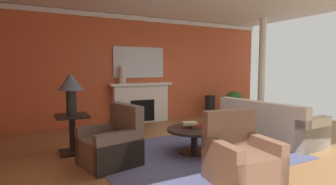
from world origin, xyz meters
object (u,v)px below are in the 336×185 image
at_px(side_table, 72,131).
at_px(potted_plant, 234,102).
at_px(vase_tall_corner, 210,106).
at_px(vase_mantel_left, 122,75).
at_px(fireplace, 141,104).
at_px(armchair_facing_fireplace, 241,160).
at_px(sofa, 268,126).
at_px(mantel_mirror, 139,62).
at_px(table_lamp, 71,86).
at_px(coffee_table, 194,135).
at_px(armchair_near_window, 112,146).

xyz_separation_m(side_table, potted_plant, (4.93, 1.30, 0.09)).
xyz_separation_m(vase_tall_corner, vase_mantel_left, (-2.74, 0.25, 1.00)).
distance_m(fireplace, potted_plant, 2.88).
bearing_deg(potted_plant, armchair_facing_fireplace, -130.33).
bearing_deg(side_table, fireplace, 43.28).
bearing_deg(vase_tall_corner, sofa, -99.60).
distance_m(fireplace, vase_tall_corner, 2.22).
distance_m(mantel_mirror, table_lamp, 3.06).
xyz_separation_m(fireplace, vase_mantel_left, (-0.55, -0.05, 0.82)).
relative_size(armchair_facing_fireplace, table_lamp, 1.27).
xyz_separation_m(mantel_mirror, potted_plant, (2.79, -0.83, -1.21)).
xyz_separation_m(coffee_table, vase_mantel_left, (-0.38, 2.97, 1.02)).
height_order(coffee_table, potted_plant, potted_plant).
height_order(armchair_near_window, coffee_table, armchair_near_window).
bearing_deg(armchair_facing_fireplace, coffee_table, 83.77).
distance_m(fireplace, vase_mantel_left, 0.99).
bearing_deg(armchair_facing_fireplace, fireplace, 85.81).
distance_m(mantel_mirror, sofa, 3.84).
relative_size(sofa, table_lamp, 2.90).
relative_size(armchair_facing_fireplace, side_table, 1.36).
bearing_deg(armchair_near_window, sofa, -1.65).
relative_size(armchair_facing_fireplace, vase_mantel_left, 2.06).
xyz_separation_m(side_table, vase_tall_corner, (4.33, 1.71, -0.05)).
height_order(mantel_mirror, table_lamp, mantel_mirror).
xyz_separation_m(mantel_mirror, table_lamp, (-2.14, -2.13, -0.48)).
bearing_deg(coffee_table, vase_mantel_left, 97.23).
xyz_separation_m(mantel_mirror, armchair_facing_fireplace, (-0.32, -4.50, -1.40)).
height_order(fireplace, coffee_table, fireplace).
bearing_deg(coffee_table, armchair_facing_fireplace, -96.23).
bearing_deg(vase_mantel_left, vase_tall_corner, -5.21).
bearing_deg(armchair_facing_fireplace, table_lamp, 127.54).
relative_size(side_table, table_lamp, 0.93).
bearing_deg(vase_tall_corner, armchair_facing_fireplace, -121.64).
relative_size(coffee_table, vase_tall_corner, 1.44).
relative_size(armchair_facing_fireplace, vase_tall_corner, 1.37).
height_order(sofa, armchair_near_window, armchair_near_window).
distance_m(armchair_facing_fireplace, vase_mantel_left, 4.46).
distance_m(armchair_near_window, armchair_facing_fireplace, 1.99).
height_order(sofa, armchair_facing_fireplace, armchair_facing_fireplace).
height_order(mantel_mirror, potted_plant, mantel_mirror).
bearing_deg(armchair_near_window, coffee_table, -4.44).
distance_m(fireplace, mantel_mirror, 1.18).
relative_size(mantel_mirror, vase_tall_corner, 2.16).
relative_size(armchair_facing_fireplace, potted_plant, 1.14).
bearing_deg(fireplace, vase_tall_corner, -7.77).
relative_size(sofa, armchair_facing_fireplace, 2.29).
height_order(armchair_near_window, vase_tall_corner, armchair_near_window).
bearing_deg(sofa, armchair_near_window, 178.35).
height_order(sofa, table_lamp, table_lamp).
bearing_deg(coffee_table, armchair_near_window, 175.56).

